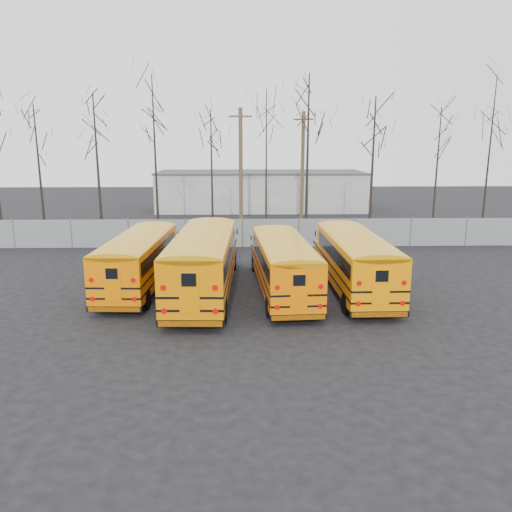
{
  "coord_description": "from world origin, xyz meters",
  "views": [
    {
      "loc": [
        0.08,
        -22.69,
        7.33
      ],
      "look_at": [
        0.71,
        2.13,
        1.6
      ],
      "focal_mm": 35.0,
      "sensor_mm": 36.0,
      "label": 1
    }
  ],
  "objects_px": {
    "utility_pole_left": "(241,171)",
    "utility_pole_right": "(302,169)",
    "bus_c": "(283,261)",
    "bus_a": "(139,256)",
    "bus_d": "(355,257)",
    "bus_b": "(204,258)"
  },
  "relations": [
    {
      "from": "bus_b",
      "to": "utility_pole_right",
      "type": "distance_m",
      "value": 20.87
    },
    {
      "from": "utility_pole_left",
      "to": "utility_pole_right",
      "type": "height_order",
      "value": "utility_pole_left"
    },
    {
      "from": "utility_pole_left",
      "to": "bus_c",
      "type": "bearing_deg",
      "value": -79.76
    },
    {
      "from": "bus_b",
      "to": "bus_c",
      "type": "distance_m",
      "value": 3.85
    },
    {
      "from": "bus_c",
      "to": "bus_b",
      "type": "bearing_deg",
      "value": 178.57
    },
    {
      "from": "bus_b",
      "to": "bus_c",
      "type": "xyz_separation_m",
      "value": [
        3.84,
        0.14,
        -0.22
      ]
    },
    {
      "from": "bus_d",
      "to": "bus_b",
      "type": "bearing_deg",
      "value": -176.2
    },
    {
      "from": "bus_b",
      "to": "bus_d",
      "type": "xyz_separation_m",
      "value": [
        7.41,
        0.57,
        -0.14
      ]
    },
    {
      "from": "bus_c",
      "to": "utility_pole_left",
      "type": "relative_size",
      "value": 1.04
    },
    {
      "from": "bus_a",
      "to": "bus_b",
      "type": "distance_m",
      "value": 3.61
    },
    {
      "from": "bus_c",
      "to": "utility_pole_right",
      "type": "relative_size",
      "value": 1.05
    },
    {
      "from": "bus_a",
      "to": "bus_b",
      "type": "relative_size",
      "value": 0.89
    },
    {
      "from": "bus_a",
      "to": "bus_d",
      "type": "distance_m",
      "value": 10.78
    },
    {
      "from": "bus_b",
      "to": "bus_a",
      "type": "bearing_deg",
      "value": 159.9
    },
    {
      "from": "bus_d",
      "to": "utility_pole_right",
      "type": "bearing_deg",
      "value": 90.77
    },
    {
      "from": "bus_d",
      "to": "utility_pole_left",
      "type": "relative_size",
      "value": 1.08
    },
    {
      "from": "bus_a",
      "to": "bus_d",
      "type": "xyz_separation_m",
      "value": [
        10.76,
        -0.77,
        0.06
      ]
    },
    {
      "from": "bus_c",
      "to": "bus_d",
      "type": "height_order",
      "value": "bus_d"
    },
    {
      "from": "bus_a",
      "to": "utility_pole_right",
      "type": "bearing_deg",
      "value": 62.96
    },
    {
      "from": "utility_pole_right",
      "to": "bus_c",
      "type": "bearing_deg",
      "value": -75.24
    },
    {
      "from": "bus_c",
      "to": "bus_d",
      "type": "relative_size",
      "value": 0.96
    },
    {
      "from": "utility_pole_left",
      "to": "bus_a",
      "type": "bearing_deg",
      "value": -106.25
    }
  ]
}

